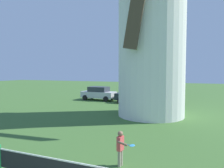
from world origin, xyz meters
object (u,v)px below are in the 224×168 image
Objects in this scene: player_far at (121,146)px; parked_car_black at (136,95)px; windmill at (152,24)px; parked_car_silver at (99,93)px.

player_far is 0.29× the size of parked_car_black.
windmill is 3.64× the size of parked_car_silver.
player_far is 17.12m from parked_car_silver.
windmill is 11.67× the size of player_far.
player_far is at bearing -76.90° from parked_car_black.
windmill is at bearing -64.66° from parked_car_black.
parked_car_silver is at bearing 173.43° from parked_car_black.
windmill reaches higher than parked_car_silver.
windmill is 3.38× the size of parked_car_black.
windmill reaches higher than parked_car_black.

